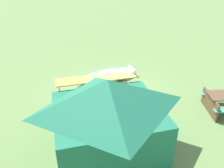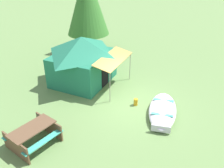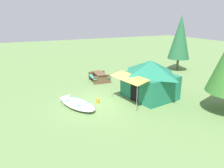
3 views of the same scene
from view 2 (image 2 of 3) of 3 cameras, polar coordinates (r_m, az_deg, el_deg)
ground_plane at (r=11.94m, az=4.34°, el=-4.24°), size 80.00×80.00×0.00m
beached_rowboat at (r=11.19m, az=11.90°, el=-6.08°), size 3.21×2.14×0.41m
canvas_cabin_tent at (r=13.31m, az=-7.00°, el=5.88°), size 3.78×4.23×2.62m
picnic_table at (r=9.73m, az=-18.23°, el=-11.17°), size 1.83×1.65×0.77m
cooler_box at (r=14.01m, az=-1.19°, el=1.90°), size 0.56×0.65×0.31m
fuel_can at (r=11.64m, az=5.64°, el=-4.28°), size 0.27×0.27×0.34m
pine_tree_back_left at (r=17.47m, az=-5.92°, el=18.96°), size 2.97×2.97×5.81m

